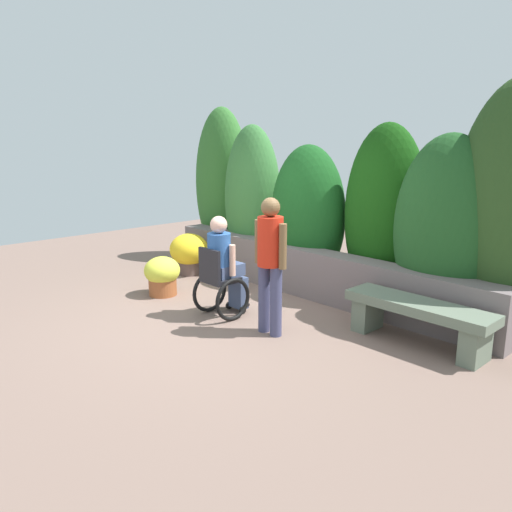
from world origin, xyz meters
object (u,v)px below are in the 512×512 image
Objects in this scene: stone_bench at (418,315)px; flower_pot_purple_near at (162,275)px; person_standing_companion at (270,257)px; flower_pot_terracotta_by_wall at (189,252)px; person_in_wheelchair at (223,270)px.

flower_pot_purple_near is (-3.56, -1.07, -0.04)m from stone_bench.
flower_pot_purple_near reaches higher than stone_bench.
person_standing_companion is 2.80× the size of flower_pot_purple_near.
flower_pot_terracotta_by_wall is at bearing -173.94° from stone_bench.
flower_pot_terracotta_by_wall is (-4.26, -0.08, 0.04)m from stone_bench.
person_standing_companion is at bearing 2.53° from flower_pot_purple_near.
flower_pot_purple_near is (-2.18, -0.10, -0.63)m from person_standing_companion.
person_standing_companion is 2.31× the size of flower_pot_terracotta_by_wall.
flower_pot_purple_near is at bearing -54.81° from flower_pot_terracotta_by_wall.
person_standing_companion reaches higher than person_in_wheelchair.
flower_pot_purple_near is 1.22m from flower_pot_terracotta_by_wall.
person_in_wheelchair is 0.81× the size of person_standing_companion.
person_standing_companion reaches higher than flower_pot_purple_near.
person_in_wheelchair is at bearing 4.07° from flower_pot_purple_near.
stone_bench is 2.47m from person_in_wheelchair.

